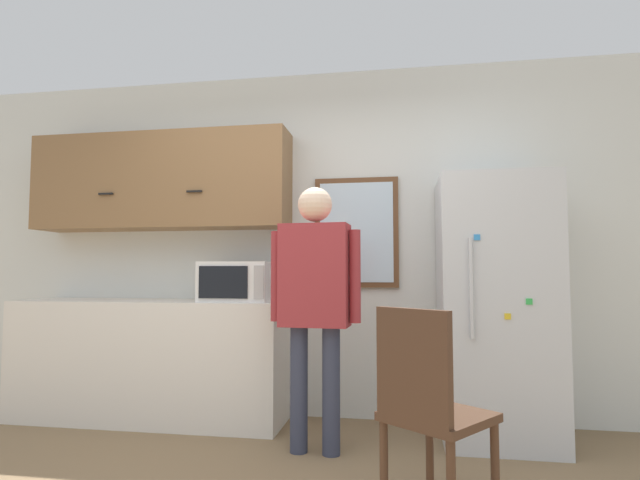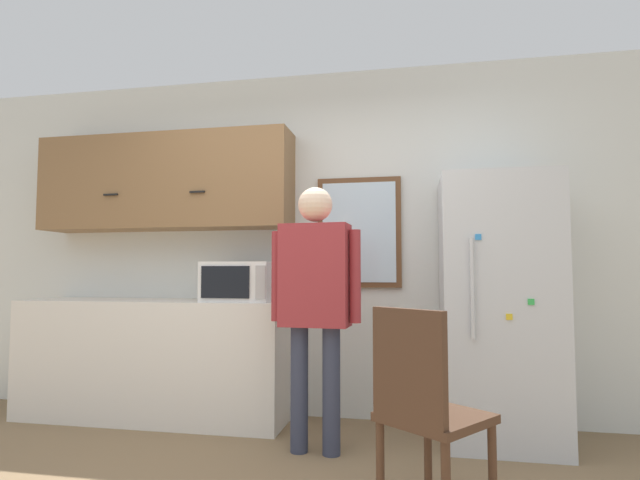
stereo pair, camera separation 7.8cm
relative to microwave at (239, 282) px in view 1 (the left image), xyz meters
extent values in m
cube|color=silver|center=(0.47, 0.34, 0.31)|extent=(6.00, 0.06, 2.70)
cube|color=silver|center=(-0.70, 0.02, -0.59)|extent=(2.06, 0.56, 0.89)
cube|color=olive|center=(-0.70, 0.13, 0.79)|extent=(2.06, 0.35, 0.75)
cube|color=black|center=(-1.06, -0.05, 0.67)|extent=(0.12, 0.01, 0.01)
cube|color=black|center=(-0.34, -0.05, 0.67)|extent=(0.12, 0.01, 0.01)
cube|color=white|center=(0.00, 0.00, 0.00)|extent=(0.51, 0.41, 0.29)
cube|color=black|center=(-0.05, -0.21, 0.00)|extent=(0.35, 0.01, 0.23)
cube|color=#B2B2B2|center=(0.21, -0.21, 0.00)|extent=(0.07, 0.01, 0.23)
cylinder|color=#33384C|center=(0.55, -0.45, -0.65)|extent=(0.11, 0.11, 0.77)
cylinder|color=#33384C|center=(0.75, -0.46, -0.65)|extent=(0.11, 0.11, 0.77)
cube|color=maroon|center=(0.65, -0.46, 0.05)|extent=(0.44, 0.24, 0.64)
sphere|color=beige|center=(0.65, -0.46, 0.50)|extent=(0.22, 0.22, 0.22)
cylinder|color=maroon|center=(0.40, -0.44, 0.05)|extent=(0.07, 0.07, 0.57)
cylinder|color=maroon|center=(0.90, -0.47, 0.05)|extent=(0.07, 0.07, 0.57)
cube|color=silver|center=(1.81, -0.04, -0.17)|extent=(0.73, 0.66, 1.75)
cylinder|color=silver|center=(1.61, -0.39, -0.03)|extent=(0.02, 0.02, 0.61)
cube|color=yellow|center=(1.82, -0.37, -0.20)|extent=(0.04, 0.01, 0.04)
cube|color=green|center=(1.94, -0.37, -0.11)|extent=(0.04, 0.01, 0.04)
cube|color=#338CDB|center=(1.65, -0.37, 0.28)|extent=(0.04, 0.01, 0.04)
cube|color=#472D1E|center=(1.35, -1.13, -0.60)|extent=(0.59, 0.59, 0.04)
cylinder|color=#472D1E|center=(1.60, -1.09, -0.83)|extent=(0.04, 0.04, 0.42)
cylinder|color=#472D1E|center=(1.32, -0.87, -0.83)|extent=(0.04, 0.04, 0.42)
cylinder|color=#472D1E|center=(1.10, -1.16, -0.83)|extent=(0.04, 0.04, 0.42)
cube|color=#472D1E|center=(1.23, -1.27, -0.34)|extent=(0.33, 0.27, 0.49)
cube|color=brown|center=(0.84, 0.30, 0.38)|extent=(0.64, 0.04, 0.85)
cube|color=silver|center=(0.84, 0.28, 0.38)|extent=(0.56, 0.01, 0.77)
camera|label=1|loc=(1.19, -3.54, 0.07)|focal=28.00mm
camera|label=2|loc=(1.27, -3.53, 0.07)|focal=28.00mm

